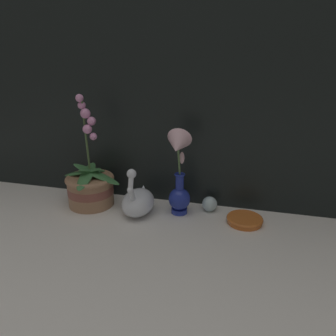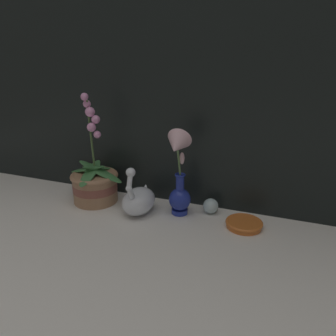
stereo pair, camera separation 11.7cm
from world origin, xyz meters
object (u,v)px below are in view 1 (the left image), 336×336
at_px(orchid_potted_plant, 90,185).
at_px(blue_vase, 179,176).
at_px(glass_sphere, 210,204).
at_px(swan_figurine, 138,201).
at_px(amber_dish, 245,220).

bearing_deg(orchid_potted_plant, blue_vase, -0.16).
bearing_deg(orchid_potted_plant, glass_sphere, 7.28).
xyz_separation_m(swan_figurine, amber_dish, (0.39, 0.03, -0.04)).
bearing_deg(amber_dish, swan_figurine, -176.17).
distance_m(blue_vase, amber_dish, 0.28).
bearing_deg(swan_figurine, orchid_potted_plant, 172.08).
relative_size(swan_figurine, glass_sphere, 3.44).
height_order(swan_figurine, amber_dish, swan_figurine).
distance_m(orchid_potted_plant, amber_dish, 0.60).
bearing_deg(orchid_potted_plant, swan_figurine, -7.92).
relative_size(orchid_potted_plant, swan_figurine, 2.19).
xyz_separation_m(swan_figurine, blue_vase, (0.15, 0.03, 0.10)).
xyz_separation_m(orchid_potted_plant, amber_dish, (0.60, -0.00, -0.07)).
distance_m(swan_figurine, glass_sphere, 0.27).
relative_size(glass_sphere, amber_dish, 0.45).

